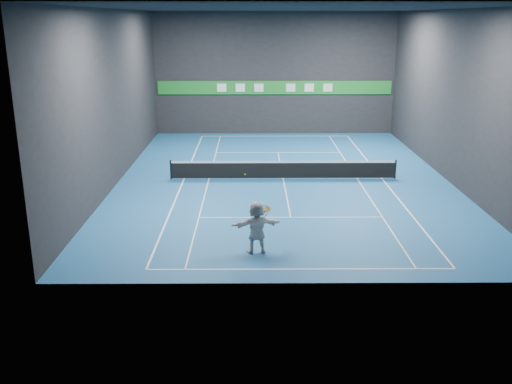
{
  "coord_description": "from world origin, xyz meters",
  "views": [
    {
      "loc": [
        -1.73,
        -30.41,
        8.54
      ],
      "look_at": [
        -1.56,
        -7.42,
        1.5
      ],
      "focal_mm": 40.0,
      "sensor_mm": 36.0,
      "label": 1
    }
  ],
  "objects_px": {
    "player": "(257,227)",
    "tennis_net": "(283,169)",
    "tennis_racket": "(265,209)",
    "tennis_ball": "(245,174)"
  },
  "relations": [
    {
      "from": "tennis_ball",
      "to": "tennis_net",
      "type": "bearing_deg",
      "value": 79.17
    },
    {
      "from": "player",
      "to": "tennis_racket",
      "type": "relative_size",
      "value": 3.86
    },
    {
      "from": "player",
      "to": "tennis_racket",
      "type": "xyz_separation_m",
      "value": [
        0.31,
        0.05,
        0.69
      ]
    },
    {
      "from": "player",
      "to": "tennis_net",
      "type": "relative_size",
      "value": 0.16
    },
    {
      "from": "player",
      "to": "tennis_ball",
      "type": "height_order",
      "value": "tennis_ball"
    },
    {
      "from": "tennis_ball",
      "to": "player",
      "type": "bearing_deg",
      "value": 2.36
    },
    {
      "from": "player",
      "to": "tennis_ball",
      "type": "relative_size",
      "value": 31.61
    },
    {
      "from": "player",
      "to": "tennis_ball",
      "type": "xyz_separation_m",
      "value": [
        -0.42,
        -0.02,
        2.06
      ]
    },
    {
      "from": "player",
      "to": "tennis_net",
      "type": "distance_m",
      "value": 10.46
    },
    {
      "from": "tennis_ball",
      "to": "tennis_net",
      "type": "xyz_separation_m",
      "value": [
        1.98,
        10.35,
        -2.54
      ]
    }
  ]
}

